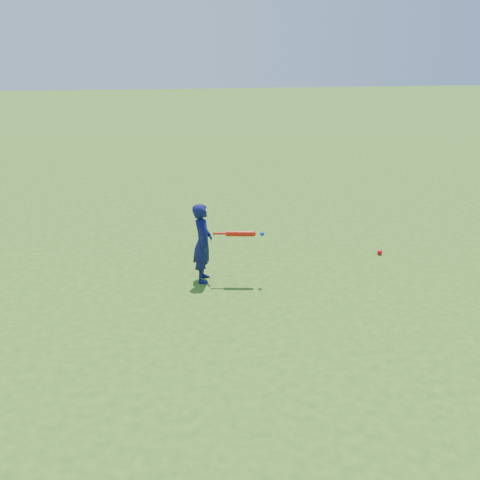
% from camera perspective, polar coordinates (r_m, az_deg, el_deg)
% --- Properties ---
extents(ground, '(80.00, 80.00, 0.00)m').
position_cam_1_polar(ground, '(7.26, -6.71, -4.76)').
color(ground, '#2F5E16').
rests_on(ground, ground).
extents(child, '(0.34, 0.44, 1.08)m').
position_cam_1_polar(child, '(7.17, -4.00, -0.32)').
color(child, '#10124A').
rests_on(child, ground).
extents(ground_ball_red, '(0.08, 0.08, 0.08)m').
position_cam_1_polar(ground_ball_red, '(8.51, 14.68, -1.27)').
color(ground_ball_red, red).
rests_on(ground_ball_red, ground).
extents(bat_swing, '(0.67, 0.19, 0.08)m').
position_cam_1_polar(bat_swing, '(7.05, 0.20, 0.68)').
color(bat_swing, red).
rests_on(bat_swing, ground).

